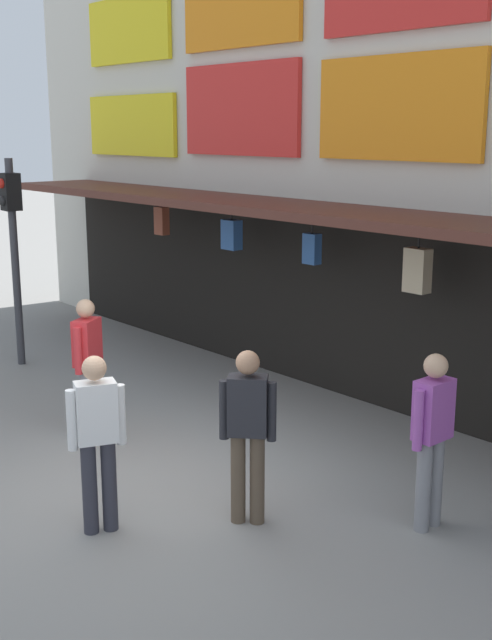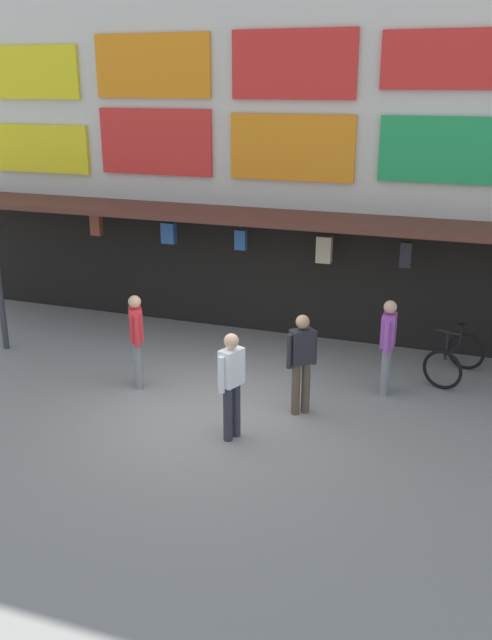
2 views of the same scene
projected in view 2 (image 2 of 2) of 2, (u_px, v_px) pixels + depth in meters
The scene contains 7 objects.
ground_plane at pixel (220, 414), 11.03m from camera, with size 80.00×80.00×0.00m, color gray.
shopfront at pixel (300, 141), 13.79m from camera, with size 18.00×2.60×8.00m.
bicycle_parked at pixel (454, 358), 12.22m from camera, with size 1.05×1.33×1.05m.
pedestrian_in_red at pixel (232, 380), 9.99m from camera, with size 0.33×0.50×1.68m.
pedestrian_in_black at pixel (388, 342), 11.46m from camera, with size 0.22×0.53×1.68m.
pedestrian_in_yellow at pixel (137, 336), 11.73m from camera, with size 0.38×0.47×1.68m.
pedestrian_in_green at pixel (302, 359), 10.76m from camera, with size 0.41×0.41×1.68m.
Camera 2 is at (3.69, -9.20, 5.09)m, focal length 38.20 mm.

